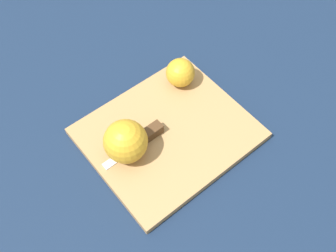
% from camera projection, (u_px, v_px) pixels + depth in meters
% --- Properties ---
extents(ground_plane, '(4.00, 4.00, 0.00)m').
position_uv_depth(ground_plane, '(168.00, 135.00, 0.85)').
color(ground_plane, '#14233D').
extents(cutting_board, '(0.37, 0.33, 0.02)m').
position_uv_depth(cutting_board, '(168.00, 133.00, 0.84)').
color(cutting_board, '#A37A4C').
rests_on(cutting_board, ground_plane).
extents(apple_half_left, '(0.07, 0.07, 0.07)m').
position_uv_depth(apple_half_left, '(180.00, 73.00, 0.88)').
color(apple_half_left, gold).
rests_on(apple_half_left, cutting_board).
extents(apple_half_right, '(0.09, 0.09, 0.09)m').
position_uv_depth(apple_half_right, '(125.00, 141.00, 0.77)').
color(apple_half_right, gold).
rests_on(apple_half_right, cutting_board).
extents(knife, '(0.15, 0.04, 0.02)m').
position_uv_depth(knife, '(146.00, 136.00, 0.82)').
color(knife, silver).
rests_on(knife, cutting_board).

